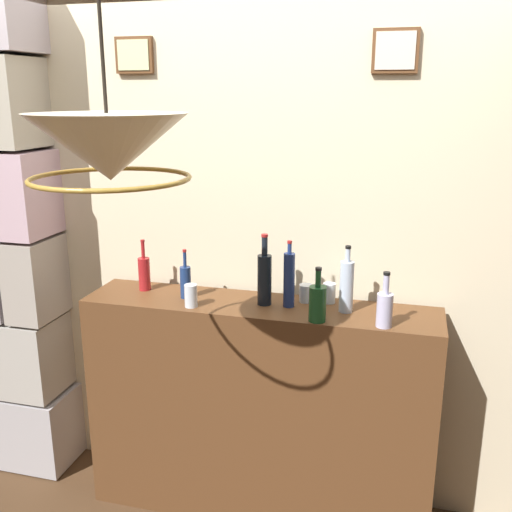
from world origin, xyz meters
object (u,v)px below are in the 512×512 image
liquor_bottle_vodka (318,302)px  liquor_bottle_bourbon (186,281)px  liquor_bottle_sherry (385,308)px  glass_tumbler_shot (191,296)px  glass_tumbler_rocks (329,293)px  glass_tumbler_highball (306,293)px  liquor_bottle_whiskey (347,285)px  liquor_bottle_vermouth (144,273)px  liquor_bottle_rum (265,278)px  pendant_lamp (109,149)px  liquor_bottle_mezcal (289,279)px

liquor_bottle_vodka → liquor_bottle_bourbon: bearing=168.5°
liquor_bottle_sherry → glass_tumbler_shot: liquor_bottle_sherry is taller
liquor_bottle_bourbon → glass_tumbler_shot: size_ratio=2.27×
liquor_bottle_sherry → glass_tumbler_rocks: 0.36m
glass_tumbler_rocks → glass_tumbler_highball: glass_tumbler_rocks is taller
liquor_bottle_whiskey → glass_tumbler_rocks: bearing=132.6°
liquor_bottle_vermouth → glass_tumbler_highball: (0.82, 0.04, -0.05)m
liquor_bottle_vermouth → glass_tumbler_shot: size_ratio=2.44×
liquor_bottle_sherry → liquor_bottle_bourbon: bearing=172.5°
liquor_bottle_rum → liquor_bottle_sherry: bearing=-13.5°
liquor_bottle_rum → glass_tumbler_rocks: size_ratio=3.57×
pendant_lamp → liquor_bottle_mezcal: bearing=62.2°
glass_tumbler_shot → glass_tumbler_rocks: bearing=19.7°
glass_tumbler_rocks → glass_tumbler_shot: glass_tumbler_shot is taller
liquor_bottle_bourbon → glass_tumbler_rocks: liquor_bottle_bourbon is taller
liquor_bottle_sherry → glass_tumbler_highball: (-0.38, 0.22, -0.04)m
glass_tumbler_shot → liquor_bottle_whiskey: bearing=9.9°
liquor_bottle_whiskey → glass_tumbler_shot: (-0.70, -0.12, -0.07)m
liquor_bottle_bourbon → liquor_bottle_rum: liquor_bottle_rum is taller
liquor_bottle_vodka → glass_tumbler_rocks: liquor_bottle_vodka is taller
liquor_bottle_mezcal → glass_tumbler_shot: 0.46m
liquor_bottle_sherry → liquor_bottle_vodka: bearing=-177.9°
liquor_bottle_whiskey → liquor_bottle_vermouth: bearing=177.5°
liquor_bottle_sherry → glass_tumbler_highball: liquor_bottle_sherry is taller
liquor_bottle_vodka → glass_tumbler_shot: bearing=177.6°
liquor_bottle_sherry → pendant_lamp: pendant_lamp is taller
liquor_bottle_vodka → liquor_bottle_rum: (-0.27, 0.14, 0.05)m
glass_tumbler_highball → glass_tumbler_shot: bearing=-158.0°
liquor_bottle_vodka → liquor_bottle_sherry: 0.29m
liquor_bottle_whiskey → glass_tumbler_rocks: size_ratio=3.25×
glass_tumbler_highball → liquor_bottle_mezcal: bearing=-127.7°
liquor_bottle_sherry → pendant_lamp: (-0.87, -0.68, 0.70)m
liquor_bottle_vermouth → liquor_bottle_whiskey: bearing=-2.5°
liquor_bottle_whiskey → liquor_bottle_sherry: (0.18, -0.14, -0.04)m
liquor_bottle_mezcal → pendant_lamp: pendant_lamp is taller
liquor_bottle_vodka → glass_tumbler_rocks: (0.02, 0.25, -0.04)m
liquor_bottle_whiskey → glass_tumbler_shot: liquor_bottle_whiskey is taller
liquor_bottle_bourbon → glass_tumbler_rocks: 0.69m
liquor_bottle_vodka → pendant_lamp: pendant_lamp is taller
liquor_bottle_whiskey → liquor_bottle_vermouth: liquor_bottle_whiskey is taller
liquor_bottle_whiskey → glass_tumbler_highball: (-0.20, 0.08, -0.08)m
liquor_bottle_vermouth → glass_tumbler_highball: size_ratio=3.08×
liquor_bottle_vermouth → glass_tumbler_shot: liquor_bottle_vermouth is taller
liquor_bottle_vodka → pendant_lamp: bearing=-131.3°
liquor_bottle_vermouth → liquor_bottle_rum: liquor_bottle_rum is taller
liquor_bottle_sherry → liquor_bottle_vermouth: bearing=171.4°
liquor_bottle_sherry → liquor_bottle_rum: (-0.56, 0.13, 0.05)m
glass_tumbler_shot → liquor_bottle_vermouth: bearing=152.0°
glass_tumbler_rocks → pendant_lamp: bearing=-123.5°
liquor_bottle_vodka → liquor_bottle_rum: liquor_bottle_rum is taller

